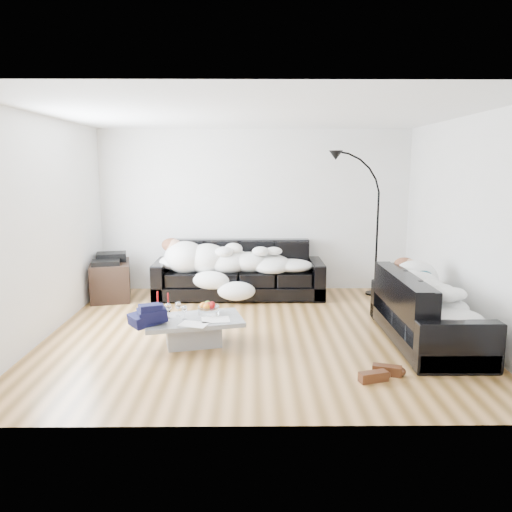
{
  "coord_description": "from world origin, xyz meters",
  "views": [
    {
      "loc": [
        -0.05,
        -5.86,
        2.0
      ],
      "look_at": [
        0.0,
        0.3,
        0.9
      ],
      "focal_mm": 35.0,
      "sensor_mm": 36.0,
      "label": 1
    }
  ],
  "objects_px": {
    "sofa_back": "(239,270)",
    "shoes": "(380,373)",
    "sleeper_back": "(239,257)",
    "fruit_bowl": "(208,308)",
    "sleeper_right": "(429,289)",
    "wine_glass_b": "(168,311)",
    "coffee_table": "(194,332)",
    "wine_glass_c": "(184,312)",
    "av_cabinet": "(111,280)",
    "candle_left": "(158,303)",
    "candle_right": "(168,303)",
    "stereo": "(110,258)",
    "wine_glass_a": "(178,309)",
    "floor_lamp": "(377,233)",
    "sofa_right": "(428,309)"
  },
  "relations": [
    {
      "from": "wine_glass_b",
      "to": "shoes",
      "type": "bearing_deg",
      "value": -23.45
    },
    {
      "from": "sleeper_back",
      "to": "stereo",
      "type": "xyz_separation_m",
      "value": [
        -1.97,
        -0.06,
        -0.01
      ]
    },
    {
      "from": "av_cabinet",
      "to": "candle_right",
      "type": "bearing_deg",
      "value": -70.0
    },
    {
      "from": "sleeper_right",
      "to": "av_cabinet",
      "type": "distance_m",
      "value": 4.65
    },
    {
      "from": "fruit_bowl",
      "to": "av_cabinet",
      "type": "height_order",
      "value": "av_cabinet"
    },
    {
      "from": "candle_right",
      "to": "shoes",
      "type": "xyz_separation_m",
      "value": [
        2.21,
        -1.18,
        -0.38
      ]
    },
    {
      "from": "fruit_bowl",
      "to": "wine_glass_b",
      "type": "bearing_deg",
      "value": -161.7
    },
    {
      "from": "sofa_back",
      "to": "wine_glass_c",
      "type": "distance_m",
      "value": 2.28
    },
    {
      "from": "sleeper_back",
      "to": "fruit_bowl",
      "type": "xyz_separation_m",
      "value": [
        -0.3,
        -1.97,
        -0.25
      ]
    },
    {
      "from": "wine_glass_c",
      "to": "av_cabinet",
      "type": "xyz_separation_m",
      "value": [
        -1.41,
        2.1,
        -0.11
      ]
    },
    {
      "from": "coffee_table",
      "to": "av_cabinet",
      "type": "height_order",
      "value": "av_cabinet"
    },
    {
      "from": "wine_glass_a",
      "to": "candle_left",
      "type": "bearing_deg",
      "value": 159.16
    },
    {
      "from": "sleeper_right",
      "to": "shoes",
      "type": "bearing_deg",
      "value": 142.13
    },
    {
      "from": "fruit_bowl",
      "to": "floor_lamp",
      "type": "bearing_deg",
      "value": 40.74
    },
    {
      "from": "sofa_back",
      "to": "candle_left",
      "type": "relative_size",
      "value": 9.95
    },
    {
      "from": "candle_right",
      "to": "stereo",
      "type": "xyz_separation_m",
      "value": [
        -1.19,
        1.81,
        0.2
      ]
    },
    {
      "from": "shoes",
      "to": "av_cabinet",
      "type": "bearing_deg",
      "value": 133.53
    },
    {
      "from": "sofa_right",
      "to": "sleeper_right",
      "type": "distance_m",
      "value": 0.23
    },
    {
      "from": "coffee_table",
      "to": "sofa_right",
      "type": "bearing_deg",
      "value": 1.98
    },
    {
      "from": "shoes",
      "to": "wine_glass_b",
      "type": "bearing_deg",
      "value": 151.47
    },
    {
      "from": "av_cabinet",
      "to": "candle_left",
      "type": "bearing_deg",
      "value": -73.45
    },
    {
      "from": "sofa_right",
      "to": "candle_left",
      "type": "height_order",
      "value": "sofa_right"
    },
    {
      "from": "sleeper_right",
      "to": "candle_left",
      "type": "height_order",
      "value": "sleeper_right"
    },
    {
      "from": "coffee_table",
      "to": "floor_lamp",
      "type": "xyz_separation_m",
      "value": [
        2.62,
        2.28,
        0.83
      ]
    },
    {
      "from": "wine_glass_c",
      "to": "av_cabinet",
      "type": "height_order",
      "value": "av_cabinet"
    },
    {
      "from": "sleeper_right",
      "to": "stereo",
      "type": "xyz_separation_m",
      "value": [
        -4.19,
        1.97,
        0.01
      ]
    },
    {
      "from": "sleeper_back",
      "to": "wine_glass_b",
      "type": "bearing_deg",
      "value": -109.41
    },
    {
      "from": "wine_glass_b",
      "to": "wine_glass_a",
      "type": "bearing_deg",
      "value": 36.67
    },
    {
      "from": "sofa_right",
      "to": "sleeper_right",
      "type": "relative_size",
      "value": 1.17
    },
    {
      "from": "sofa_right",
      "to": "sleeper_right",
      "type": "bearing_deg",
      "value": 0.0
    },
    {
      "from": "sleeper_back",
      "to": "floor_lamp",
      "type": "xyz_separation_m",
      "value": [
        2.16,
        0.15,
        0.35
      ]
    },
    {
      "from": "coffee_table",
      "to": "floor_lamp",
      "type": "bearing_deg",
      "value": 41.03
    },
    {
      "from": "wine_glass_c",
      "to": "shoes",
      "type": "xyz_separation_m",
      "value": [
        1.99,
        -0.9,
        -0.34
      ]
    },
    {
      "from": "wine_glass_b",
      "to": "av_cabinet",
      "type": "distance_m",
      "value": 2.39
    },
    {
      "from": "sofa_back",
      "to": "shoes",
      "type": "distance_m",
      "value": 3.44
    },
    {
      "from": "coffee_table",
      "to": "fruit_bowl",
      "type": "height_order",
      "value": "fruit_bowl"
    },
    {
      "from": "wine_glass_a",
      "to": "floor_lamp",
      "type": "xyz_separation_m",
      "value": [
        2.8,
        2.19,
        0.59
      ]
    },
    {
      "from": "sleeper_right",
      "to": "av_cabinet",
      "type": "bearing_deg",
      "value": 64.78
    },
    {
      "from": "wine_glass_a",
      "to": "wine_glass_c",
      "type": "relative_size",
      "value": 1.05
    },
    {
      "from": "sleeper_back",
      "to": "coffee_table",
      "type": "relative_size",
      "value": 2.03
    },
    {
      "from": "candle_left",
      "to": "av_cabinet",
      "type": "height_order",
      "value": "candle_left"
    },
    {
      "from": "fruit_bowl",
      "to": "coffee_table",
      "type": "bearing_deg",
      "value": -134.84
    },
    {
      "from": "sleeper_back",
      "to": "fruit_bowl",
      "type": "relative_size",
      "value": 8.92
    },
    {
      "from": "fruit_bowl",
      "to": "av_cabinet",
      "type": "bearing_deg",
      "value": 131.15
    },
    {
      "from": "sleeper_back",
      "to": "candle_right",
      "type": "xyz_separation_m",
      "value": [
        -0.79,
        -1.87,
        -0.21
      ]
    },
    {
      "from": "sleeper_right",
      "to": "av_cabinet",
      "type": "height_order",
      "value": "sleeper_right"
    },
    {
      "from": "coffee_table",
      "to": "wine_glass_a",
      "type": "distance_m",
      "value": 0.31
    },
    {
      "from": "coffee_table",
      "to": "wine_glass_c",
      "type": "distance_m",
      "value": 0.26
    },
    {
      "from": "wine_glass_c",
      "to": "stereo",
      "type": "bearing_deg",
      "value": 123.94
    },
    {
      "from": "coffee_table",
      "to": "fruit_bowl",
      "type": "distance_m",
      "value": 0.33
    }
  ]
}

